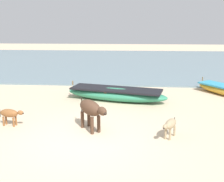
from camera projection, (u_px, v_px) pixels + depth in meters
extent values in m
plane|color=beige|center=(83.00, 140.00, 7.65)|extent=(80.00, 80.00, 0.00)
cube|color=slate|center=(116.00, 61.00, 24.07)|extent=(60.00, 20.00, 0.08)
ellipsoid|color=#338C66|center=(116.00, 94.00, 11.67)|extent=(4.66, 2.16, 0.55)
cube|color=black|center=(116.00, 89.00, 11.61)|extent=(4.13, 2.01, 0.07)
cube|color=olive|center=(109.00, 90.00, 11.73)|extent=(0.34, 0.96, 0.04)
cylinder|color=olive|center=(73.00, 83.00, 12.19)|extent=(0.06, 0.06, 0.20)
cube|color=olive|center=(224.00, 87.00, 12.64)|extent=(0.70, 0.56, 0.04)
cylinder|color=olive|center=(203.00, 79.00, 13.65)|extent=(0.06, 0.06, 0.20)
ellipsoid|color=tan|center=(171.00, 124.00, 7.76)|extent=(0.53, 0.67, 0.27)
ellipsoid|color=tan|center=(165.00, 127.00, 7.41)|extent=(0.21, 0.24, 0.15)
sphere|color=#2D2119|center=(164.00, 128.00, 7.34)|extent=(0.08, 0.08, 0.06)
cylinder|color=tan|center=(170.00, 135.00, 7.64)|extent=(0.06, 0.06, 0.31)
cylinder|color=tan|center=(165.00, 134.00, 7.71)|extent=(0.06, 0.06, 0.31)
cylinder|color=tan|center=(174.00, 131.00, 7.94)|extent=(0.06, 0.06, 0.31)
cylinder|color=tan|center=(170.00, 130.00, 8.01)|extent=(0.06, 0.06, 0.31)
cylinder|color=#2D2119|center=(174.00, 121.00, 8.04)|extent=(0.02, 0.02, 0.26)
ellipsoid|color=brown|center=(9.00, 113.00, 8.70)|extent=(0.66, 0.34, 0.27)
ellipsoid|color=brown|center=(20.00, 113.00, 8.60)|extent=(0.22, 0.15, 0.15)
sphere|color=#2D2119|center=(23.00, 113.00, 8.58)|extent=(0.06, 0.06, 0.06)
cylinder|color=brown|center=(16.00, 121.00, 8.79)|extent=(0.06, 0.06, 0.31)
cylinder|color=brown|center=(14.00, 122.00, 8.66)|extent=(0.06, 0.06, 0.31)
cylinder|color=brown|center=(6.00, 120.00, 8.87)|extent=(0.06, 0.06, 0.31)
cylinder|color=brown|center=(4.00, 121.00, 8.74)|extent=(0.06, 0.06, 0.31)
cylinder|color=#2D2119|center=(0.00, 113.00, 8.77)|extent=(0.02, 0.02, 0.26)
ellipsoid|color=#4C3323|center=(90.00, 108.00, 8.26)|extent=(1.01, 1.12, 0.47)
ellipsoid|color=#4C3323|center=(102.00, 111.00, 7.66)|extent=(0.39, 0.41, 0.26)
sphere|color=#2D2119|center=(105.00, 114.00, 7.54)|extent=(0.14, 0.14, 0.10)
cylinder|color=#4C3323|center=(99.00, 124.00, 8.18)|extent=(0.11, 0.11, 0.54)
cylinder|color=#4C3323|center=(92.00, 126.00, 8.05)|extent=(0.11, 0.11, 0.54)
cylinder|color=#4C3323|center=(89.00, 118.00, 8.69)|extent=(0.11, 0.11, 0.54)
cylinder|color=#4C3323|center=(82.00, 120.00, 8.56)|extent=(0.11, 0.11, 0.54)
cylinder|color=#2D2119|center=(82.00, 105.00, 8.73)|extent=(0.04, 0.04, 0.44)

